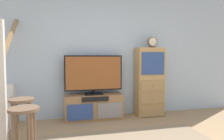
# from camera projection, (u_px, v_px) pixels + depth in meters

# --- Properties ---
(back_wall) EXTENTS (6.40, 0.12, 2.70)m
(back_wall) POSITION_uv_depth(u_px,v_px,m) (106.00, 53.00, 4.26)
(back_wall) COLOR #A8BCD1
(back_wall) RESTS_ON ground_plane
(media_console) EXTENTS (1.16, 0.38, 0.50)m
(media_console) POSITION_uv_depth(u_px,v_px,m) (94.00, 107.00, 4.00)
(media_console) COLOR #997047
(media_console) RESTS_ON ground_plane
(television) EXTENTS (1.16, 0.22, 0.79)m
(television) POSITION_uv_depth(u_px,v_px,m) (94.00, 74.00, 3.98)
(television) COLOR black
(television) RESTS_ON media_console
(side_cabinet) EXTENTS (0.58, 0.38, 1.46)m
(side_cabinet) POSITION_uv_depth(u_px,v_px,m) (149.00, 82.00, 4.26)
(side_cabinet) COLOR tan
(side_cabinet) RESTS_ON ground_plane
(desk_clock) EXTENTS (0.21, 0.08, 0.23)m
(desk_clock) POSITION_uv_depth(u_px,v_px,m) (152.00, 42.00, 4.20)
(desk_clock) COLOR #4C3823
(desk_clock) RESTS_ON side_cabinet
(bar_stool_near) EXTENTS (0.34, 0.34, 0.69)m
(bar_stool_near) POSITION_uv_depth(u_px,v_px,m) (24.00, 123.00, 2.26)
(bar_stool_near) COLOR brown
(bar_stool_near) RESTS_ON ground_plane
(bar_stool_far) EXTENTS (0.34, 0.34, 0.68)m
(bar_stool_far) POSITION_uv_depth(u_px,v_px,m) (22.00, 111.00, 2.78)
(bar_stool_far) COLOR brown
(bar_stool_far) RESTS_ON ground_plane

